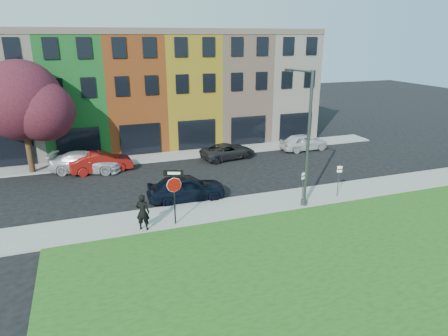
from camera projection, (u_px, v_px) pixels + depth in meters
name	position (u px, v px, depth m)	size (l,w,h in m)	color
ground	(278.00, 226.00, 21.72)	(120.00, 120.00, 0.00)	black
sidewalk_near	(285.00, 200.00, 25.02)	(40.00, 3.00, 0.12)	gray
sidewalk_far	(167.00, 156.00, 34.17)	(40.00, 2.40, 0.12)	gray
rowhouse_block	(157.00, 89.00, 38.31)	(30.00, 10.12, 10.00)	#BBB19B
stop_sign	(174.00, 186.00, 21.09)	(1.00, 0.40, 3.09)	black
man	(143.00, 212.00, 20.85)	(0.85, 0.73, 1.98)	black
sedan_near	(186.00, 188.00, 25.01)	(4.92, 2.14, 1.65)	black
parked_car_red	(101.00, 162.00, 30.29)	(4.74, 1.96, 1.52)	maroon
parked_car_silver	(86.00, 162.00, 30.24)	(5.76, 3.73, 1.55)	#B2B2B7
parked_car_dark	(228.00, 151.00, 33.60)	(4.98, 2.93, 1.30)	black
parked_car_white	(304.00, 142.00, 36.06)	(4.48, 1.96, 1.50)	silver
street_lamp	(306.00, 140.00, 23.15)	(0.71, 2.56, 7.97)	#484B4D
parking_sign_a	(303.00, 184.00, 23.74)	(0.31, 0.13, 2.19)	#484B4D
parking_sign_b	(339.00, 177.00, 25.11)	(0.31, 0.13, 2.12)	#484B4D
tree_purple	(23.00, 102.00, 28.55)	(6.89, 6.03, 8.25)	#311D10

